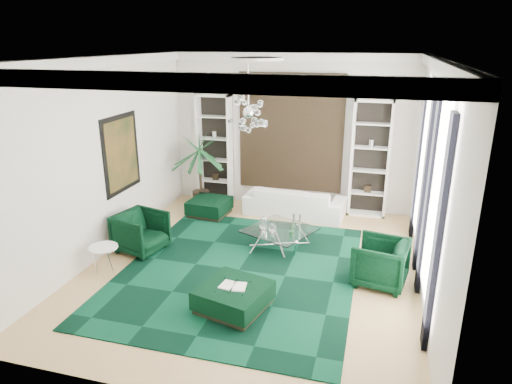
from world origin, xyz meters
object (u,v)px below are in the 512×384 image
(coffee_table, at_px, (280,239))
(armchair_left, at_px, (141,232))
(sofa, at_px, (295,201))
(palm, at_px, (200,161))
(armchair_right, at_px, (380,262))
(ottoman_side, at_px, (209,207))
(ottoman_front, at_px, (234,298))
(side_table, at_px, (105,260))

(coffee_table, bearing_deg, armchair_left, -161.98)
(sofa, bearing_deg, palm, 3.86)
(armchair_right, bearing_deg, armchair_left, -80.53)
(ottoman_side, xyz_separation_m, palm, (-0.44, 0.55, 1.00))
(armchair_right, distance_m, palm, 5.38)
(ottoman_side, bearing_deg, ottoman_front, -63.84)
(sofa, height_order, side_table, sofa)
(sofa, bearing_deg, armchair_right, 129.52)
(armchair_left, relative_size, ottoman_front, 0.89)
(armchair_left, relative_size, palm, 0.37)
(armchair_right, xyz_separation_m, palm, (-4.49, 2.86, 0.79))
(side_table, bearing_deg, armchair_right, 10.65)
(side_table, height_order, palm, palm)
(coffee_table, height_order, side_table, side_table)
(palm, bearing_deg, armchair_right, -32.52)
(armchair_right, distance_m, coffee_table, 2.22)
(sofa, relative_size, armchair_right, 2.68)
(ottoman_side, bearing_deg, coffee_table, -33.43)
(armchair_right, height_order, palm, palm)
(sofa, distance_m, armchair_right, 3.52)
(ottoman_side, relative_size, palm, 0.38)
(side_table, bearing_deg, ottoman_side, 75.85)
(armchair_right, bearing_deg, side_table, -68.90)
(armchair_right, xyz_separation_m, ottoman_side, (-4.05, 2.31, -0.21))
(armchair_left, bearing_deg, side_table, -177.70)
(coffee_table, xyz_separation_m, side_table, (-2.87, -1.86, 0.04))
(armchair_right, height_order, ottoman_front, armchair_right)
(armchair_left, height_order, armchair_right, same)
(sofa, xyz_separation_m, ottoman_front, (-0.16, -4.30, -0.15))
(armchair_left, height_order, ottoman_front, armchair_left)
(armchair_left, distance_m, side_table, 1.03)
(coffee_table, relative_size, side_table, 2.31)
(ottoman_front, distance_m, side_table, 2.70)
(ottoman_side, bearing_deg, side_table, -104.15)
(ottoman_side, relative_size, ottoman_front, 0.90)
(armchair_left, bearing_deg, ottoman_front, -108.05)
(palm, bearing_deg, ottoman_side, -51.73)
(side_table, xyz_separation_m, palm, (0.38, 3.78, 0.95))
(ottoman_front, xyz_separation_m, side_table, (-2.65, 0.52, 0.05))
(ottoman_side, relative_size, side_table, 1.73)
(armchair_left, relative_size, ottoman_side, 0.99)
(palm, bearing_deg, sofa, -0.01)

